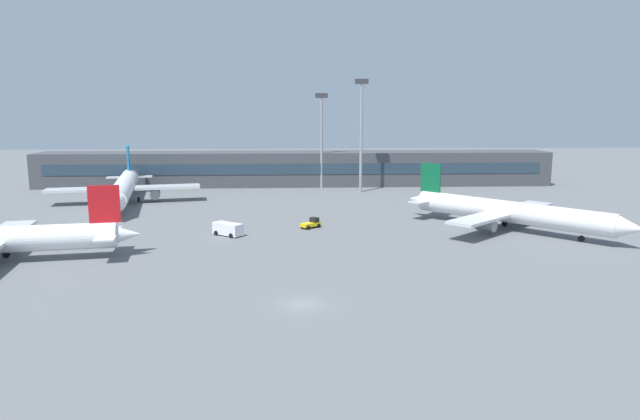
# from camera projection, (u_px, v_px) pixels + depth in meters

# --- Properties ---
(ground_plane) EXTENTS (400.00, 400.00, 0.00)m
(ground_plane) POSITION_uv_depth(u_px,v_px,m) (298.00, 227.00, 99.57)
(ground_plane) COLOR slate
(terminal_building) EXTENTS (136.19, 12.13, 9.00)m
(terminal_building) POSITION_uv_depth(u_px,v_px,m) (296.00, 168.00, 154.10)
(terminal_building) COLOR #3F4247
(terminal_building) RESTS_ON ground_plane
(airplane_mid) EXTENTS (30.76, 33.02, 10.32)m
(airplane_mid) POSITION_uv_depth(u_px,v_px,m) (510.00, 212.00, 96.34)
(airplane_mid) COLOR white
(airplane_mid) RESTS_ON ground_plane
(airplane_far) EXTENTS (32.74, 46.35, 11.54)m
(airplane_far) POSITION_uv_depth(u_px,v_px,m) (124.00, 188.00, 123.37)
(airplane_far) COLOR white
(airplane_far) RESTS_ON ground_plane
(baggage_tug_yellow) EXTENTS (3.73, 3.46, 1.75)m
(baggage_tug_yellow) POSITION_uv_depth(u_px,v_px,m) (312.00, 223.00, 98.79)
(baggage_tug_yellow) COLOR yellow
(baggage_tug_yellow) RESTS_ON ground_plane
(service_van_white) EXTENTS (5.30, 4.82, 2.08)m
(service_van_white) POSITION_uv_depth(u_px,v_px,m) (228.00, 229.00, 92.73)
(service_van_white) COLOR white
(service_van_white) RESTS_ON ground_plane
(floodlight_tower_west) EXTENTS (3.20, 0.80, 27.49)m
(floodlight_tower_west) POSITION_uv_depth(u_px,v_px,m) (361.00, 128.00, 138.90)
(floodlight_tower_west) COLOR gray
(floodlight_tower_west) RESTS_ON ground_plane
(floodlight_tower_east) EXTENTS (3.20, 0.80, 24.34)m
(floodlight_tower_east) POSITION_uv_depth(u_px,v_px,m) (321.00, 133.00, 147.04)
(floodlight_tower_east) COLOR gray
(floodlight_tower_east) RESTS_ON ground_plane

